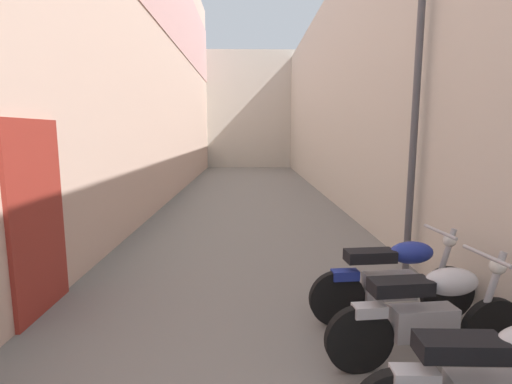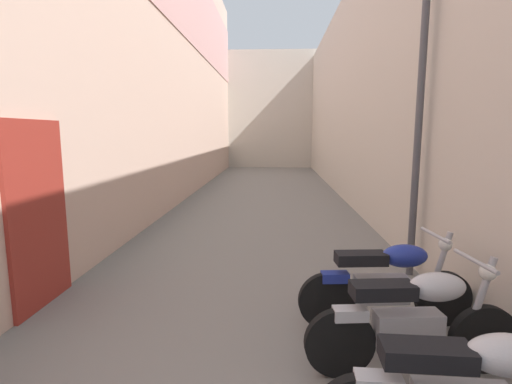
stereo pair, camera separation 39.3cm
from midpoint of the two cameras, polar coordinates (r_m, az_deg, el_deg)
The scene contains 7 objects.
ground_plane at distance 9.11m, azimuth -2.00°, elevation -4.29°, with size 40.35×40.35×0.00m, color slate.
building_left at distance 11.43m, azimuth -16.30°, elevation 20.45°, with size 0.45×24.35×8.79m.
building_right at distance 11.21m, azimuth 12.20°, elevation 14.31°, with size 0.45×24.35×6.36m.
building_far_end at distance 24.08m, azimuth -1.53°, elevation 11.89°, with size 7.91×2.00×6.76m, color beige.
motorcycle_fifth at distance 3.75m, azimuth 21.46°, elevation -16.32°, with size 1.85×0.58×1.04m.
motorcycle_sixth at distance 4.46m, azimuth 17.34°, elevation -12.03°, with size 1.85×0.58×1.04m.
street_lamp at distance 5.92m, azimuth 19.81°, elevation 12.64°, with size 0.79×0.18×4.24m.
Camera 1 is at (-0.06, 1.30, 2.05)m, focal length 27.19 mm.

